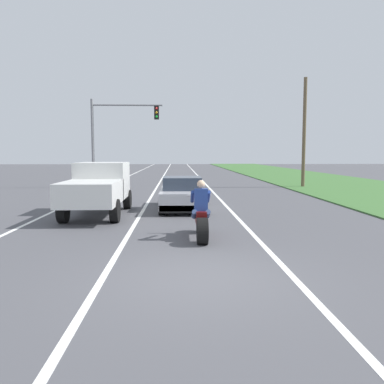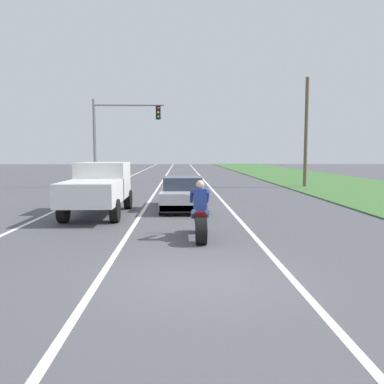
{
  "view_description": "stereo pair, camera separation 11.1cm",
  "coord_description": "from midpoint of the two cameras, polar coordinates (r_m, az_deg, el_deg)",
  "views": [
    {
      "loc": [
        -0.39,
        -7.22,
        2.33
      ],
      "look_at": [
        0.13,
        6.37,
        1.0
      ],
      "focal_mm": 36.74,
      "sensor_mm": 36.0,
      "label": 1
    },
    {
      "loc": [
        -0.28,
        -7.22,
        2.33
      ],
      "look_at": [
        0.13,
        6.37,
        1.0
      ],
      "focal_mm": 36.74,
      "sensor_mm": 36.0,
      "label": 2
    }
  ],
  "objects": [
    {
      "name": "ground_plane",
      "position": [
        7.59,
        0.47,
        -12.3
      ],
      "size": [
        160.0,
        160.0,
        0.0
      ],
      "primitive_type": "plane",
      "color": "#4C4C51"
    },
    {
      "name": "sports_car_silver",
      "position": [
        16.48,
        -1.63,
        -0.33
      ],
      "size": [
        1.84,
        4.3,
        1.37
      ],
      "color": "#B7B7BC",
      "rests_on": "ground"
    },
    {
      "name": "lane_stripe_left_solid",
      "position": [
        27.78,
        -12.68,
        0.66
      ],
      "size": [
        0.14,
        120.0,
        0.01
      ],
      "primitive_type": "cube",
      "color": "white",
      "rests_on": "ground"
    },
    {
      "name": "pickup_truck_left_lane_white",
      "position": [
        15.22,
        -13.67,
        0.82
      ],
      "size": [
        2.02,
        4.8,
        1.98
      ],
      "color": "silver",
      "rests_on": "ground"
    },
    {
      "name": "traffic_light_mast_near",
      "position": [
        27.52,
        -11.28,
        9.0
      ],
      "size": [
        4.84,
        0.34,
        6.0
      ],
      "color": "gray",
      "rests_on": "ground"
    },
    {
      "name": "utility_pole_roadside",
      "position": [
        28.36,
        15.86,
        8.25
      ],
      "size": [
        0.24,
        0.24,
        7.5
      ],
      "primitive_type": "cylinder",
      "color": "brown",
      "rests_on": "ground"
    },
    {
      "name": "grass_verge_right",
      "position": [
        29.94,
        21.99,
        0.78
      ],
      "size": [
        10.0,
        120.0,
        0.06
      ],
      "primitive_type": "cube",
      "color": "#3D6B33",
      "rests_on": "ground"
    },
    {
      "name": "lane_stripe_centre_dashed",
      "position": [
        27.36,
        -5.25,
        0.7
      ],
      "size": [
        0.14,
        120.0,
        0.01
      ],
      "primitive_type": "cube",
      "color": "white",
      "rests_on": "ground"
    },
    {
      "name": "motorcycle_with_rider",
      "position": [
        10.68,
        1.01,
        -3.77
      ],
      "size": [
        0.7,
        2.21,
        1.62
      ],
      "color": "black",
      "rests_on": "ground"
    },
    {
      "name": "lane_stripe_right_solid",
      "position": [
        27.4,
        2.29,
        0.72
      ],
      "size": [
        0.14,
        120.0,
        0.01
      ],
      "primitive_type": "cube",
      "color": "white",
      "rests_on": "ground"
    }
  ]
}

